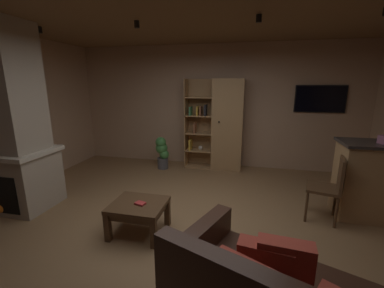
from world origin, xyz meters
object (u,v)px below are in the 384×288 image
(coffee_table, at_px, (139,209))
(potted_floor_plant, at_px, (162,152))
(dining_chair, at_px, (330,185))
(wall_mounted_tv, at_px, (320,99))
(table_book_0, at_px, (140,203))
(bookshelf_cabinet, at_px, (223,125))
(stone_fireplace, at_px, (11,129))

(coffee_table, xyz_separation_m, potted_floor_plant, (-0.55, 2.45, 0.06))
(dining_chair, bearing_deg, potted_floor_plant, 152.06)
(dining_chair, distance_m, wall_mounted_tv, 2.37)
(table_book_0, bearing_deg, wall_mounted_tv, 48.33)
(bookshelf_cabinet, bearing_deg, coffee_table, -105.53)
(dining_chair, height_order, wall_mounted_tv, wall_mounted_tv)
(coffee_table, xyz_separation_m, wall_mounted_tv, (2.71, 2.98, 1.24))
(dining_chair, relative_size, potted_floor_plant, 1.28)
(coffee_table, distance_m, table_book_0, 0.11)
(stone_fireplace, bearing_deg, wall_mounted_tv, 29.42)
(coffee_table, distance_m, wall_mounted_tv, 4.21)
(dining_chair, height_order, potted_floor_plant, dining_chair)
(stone_fireplace, relative_size, table_book_0, 22.12)
(stone_fireplace, height_order, potted_floor_plant, stone_fireplace)
(stone_fireplace, bearing_deg, table_book_0, -7.87)
(table_book_0, bearing_deg, potted_floor_plant, 103.29)
(bookshelf_cabinet, xyz_separation_m, wall_mounted_tv, (1.94, 0.21, 0.59))
(bookshelf_cabinet, distance_m, wall_mounted_tv, 2.04)
(stone_fireplace, relative_size, potted_floor_plant, 3.76)
(potted_floor_plant, bearing_deg, stone_fireplace, -125.34)
(wall_mounted_tv, bearing_deg, potted_floor_plant, -170.78)
(table_book_0, distance_m, wall_mounted_tv, 4.18)
(bookshelf_cabinet, height_order, table_book_0, bookshelf_cabinet)
(coffee_table, relative_size, potted_floor_plant, 0.93)
(stone_fireplace, relative_size, wall_mounted_tv, 2.77)
(stone_fireplace, height_order, wall_mounted_tv, stone_fireplace)
(table_book_0, distance_m, potted_floor_plant, 2.54)
(table_book_0, height_order, potted_floor_plant, potted_floor_plant)
(potted_floor_plant, bearing_deg, table_book_0, -76.71)
(dining_chair, xyz_separation_m, potted_floor_plant, (-2.98, 1.58, -0.14))
(stone_fireplace, distance_m, bookshelf_cabinet, 3.80)
(wall_mounted_tv, bearing_deg, coffee_table, -132.28)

